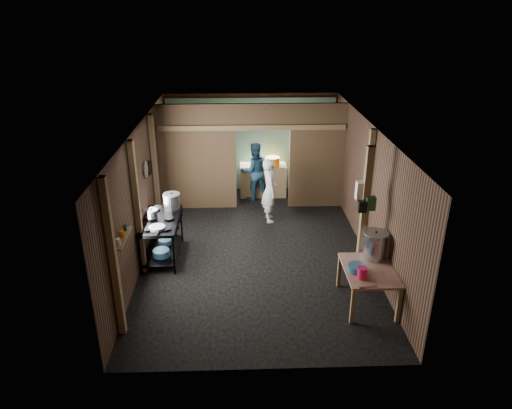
{
  "coord_description": "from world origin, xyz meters",
  "views": [
    {
      "loc": [
        -0.3,
        -8.6,
        4.78
      ],
      "look_at": [
        0.0,
        -0.2,
        1.1
      ],
      "focal_mm": 32.72,
      "sensor_mm": 36.0,
      "label": 1
    }
  ],
  "objects_px": {
    "pink_bucket": "(362,273)",
    "cook": "(270,190)",
    "stove_pot_large": "(172,202)",
    "yellow_tub": "(273,161)",
    "stock_pot": "(375,246)",
    "prep_table": "(367,286)",
    "gas_range": "(162,238)"
  },
  "relations": [
    {
      "from": "pink_bucket",
      "to": "gas_range",
      "type": "bearing_deg",
      "value": 150.86
    },
    {
      "from": "stock_pot",
      "to": "gas_range",
      "type": "bearing_deg",
      "value": 161.41
    },
    {
      "from": "yellow_tub",
      "to": "cook",
      "type": "xyz_separation_m",
      "value": [
        -0.18,
        -1.56,
        -0.2
      ]
    },
    {
      "from": "stock_pot",
      "to": "yellow_tub",
      "type": "distance_m",
      "value": 4.77
    },
    {
      "from": "yellow_tub",
      "to": "pink_bucket",
      "type": "bearing_deg",
      "value": -78.17
    },
    {
      "from": "gas_range",
      "to": "pink_bucket",
      "type": "relative_size",
      "value": 7.53
    },
    {
      "from": "stove_pot_large",
      "to": "yellow_tub",
      "type": "relative_size",
      "value": 0.95
    },
    {
      "from": "yellow_tub",
      "to": "cook",
      "type": "relative_size",
      "value": 0.24
    },
    {
      "from": "pink_bucket",
      "to": "prep_table",
      "type": "bearing_deg",
      "value": 53.59
    },
    {
      "from": "stove_pot_large",
      "to": "cook",
      "type": "relative_size",
      "value": 0.23
    },
    {
      "from": "gas_range",
      "to": "stock_pot",
      "type": "xyz_separation_m",
      "value": [
        3.88,
        -1.31,
        0.48
      ]
    },
    {
      "from": "gas_range",
      "to": "stove_pot_large",
      "type": "bearing_deg",
      "value": 71.43
    },
    {
      "from": "gas_range",
      "to": "stove_pot_large",
      "type": "height_order",
      "value": "stove_pot_large"
    },
    {
      "from": "stock_pot",
      "to": "stove_pot_large",
      "type": "bearing_deg",
      "value": 153.98
    },
    {
      "from": "pink_bucket",
      "to": "cook",
      "type": "distance_m",
      "value": 3.85
    },
    {
      "from": "cook",
      "to": "yellow_tub",
      "type": "bearing_deg",
      "value": -13.63
    },
    {
      "from": "gas_range",
      "to": "cook",
      "type": "xyz_separation_m",
      "value": [
        2.25,
        1.68,
        0.33
      ]
    },
    {
      "from": "yellow_tub",
      "to": "prep_table",
      "type": "bearing_deg",
      "value": -75.44
    },
    {
      "from": "yellow_tub",
      "to": "cook",
      "type": "distance_m",
      "value": 1.58
    },
    {
      "from": "pink_bucket",
      "to": "cook",
      "type": "relative_size",
      "value": 0.13
    },
    {
      "from": "stove_pot_large",
      "to": "yellow_tub",
      "type": "xyz_separation_m",
      "value": [
        2.26,
        2.73,
        -0.05
      ]
    },
    {
      "from": "stove_pot_large",
      "to": "prep_table",
      "type": "bearing_deg",
      "value": -31.91
    },
    {
      "from": "stock_pot",
      "to": "cook",
      "type": "xyz_separation_m",
      "value": [
        -1.63,
        2.98,
        -0.15
      ]
    },
    {
      "from": "stock_pot",
      "to": "yellow_tub",
      "type": "bearing_deg",
      "value": 107.78
    },
    {
      "from": "cook",
      "to": "stock_pot",
      "type": "bearing_deg",
      "value": -158.51
    },
    {
      "from": "prep_table",
      "to": "stock_pot",
      "type": "height_order",
      "value": "stock_pot"
    },
    {
      "from": "prep_table",
      "to": "stove_pot_large",
      "type": "relative_size",
      "value": 3.26
    },
    {
      "from": "gas_range",
      "to": "pink_bucket",
      "type": "height_order",
      "value": "pink_bucket"
    },
    {
      "from": "pink_bucket",
      "to": "cook",
      "type": "bearing_deg",
      "value": 109.17
    },
    {
      "from": "gas_range",
      "to": "cook",
      "type": "relative_size",
      "value": 0.95
    },
    {
      "from": "stock_pot",
      "to": "cook",
      "type": "relative_size",
      "value": 0.33
    },
    {
      "from": "stove_pot_large",
      "to": "pink_bucket",
      "type": "relative_size",
      "value": 1.82
    }
  ]
}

